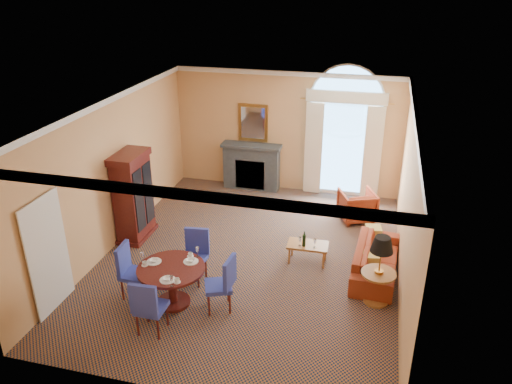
% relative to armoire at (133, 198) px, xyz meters
% --- Properties ---
extents(ground, '(7.50, 7.50, 0.00)m').
position_rel_armoire_xyz_m(ground, '(2.72, -0.28, -0.96)').
color(ground, '#13223C').
rests_on(ground, ground).
extents(room_envelope, '(6.04, 7.52, 3.45)m').
position_rel_armoire_xyz_m(room_envelope, '(2.69, 0.39, 1.55)').
color(room_envelope, tan).
rests_on(room_envelope, ground).
extents(armoire, '(0.57, 1.01, 1.99)m').
position_rel_armoire_xyz_m(armoire, '(0.00, 0.00, 0.00)').
color(armoire, '#3F110E').
rests_on(armoire, ground).
extents(dining_table, '(1.21, 1.21, 0.96)m').
position_rel_armoire_xyz_m(dining_table, '(1.77, -2.10, -0.40)').
color(dining_table, '#3F110E').
rests_on(dining_table, ground).
extents(dining_chair_north, '(0.51, 0.52, 1.05)m').
position_rel_armoire_xyz_m(dining_chair_north, '(1.88, -1.24, -0.36)').
color(dining_chair_north, '#27339C').
rests_on(dining_chair_north, ground).
extents(dining_chair_south, '(0.48, 0.49, 1.05)m').
position_rel_armoire_xyz_m(dining_chair_south, '(1.73, -2.98, -0.36)').
color(dining_chair_south, '#27339C').
rests_on(dining_chair_south, ground).
extents(dining_chair_east, '(0.60, 0.60, 1.05)m').
position_rel_armoire_xyz_m(dining_chair_east, '(2.72, -2.03, -0.36)').
color(dining_chair_east, '#27339C').
rests_on(dining_chair_east, ground).
extents(dining_chair_west, '(0.51, 0.50, 1.05)m').
position_rel_armoire_xyz_m(dining_chair_west, '(0.93, -2.06, -0.36)').
color(dining_chair_west, '#27339C').
rests_on(dining_chair_west, ground).
extents(sofa, '(0.92, 2.09, 0.60)m').
position_rel_armoire_xyz_m(sofa, '(5.27, -0.18, -0.66)').
color(sofa, maroon).
rests_on(sofa, ground).
extents(armchair, '(1.03, 1.05, 0.73)m').
position_rel_armoire_xyz_m(armchair, '(4.74, 2.06, -0.59)').
color(armchair, maroon).
rests_on(armchair, ground).
extents(coffee_table, '(0.84, 0.49, 0.75)m').
position_rel_armoire_xyz_m(coffee_table, '(3.89, -0.14, -0.56)').
color(coffee_table, '#AD6D34').
rests_on(coffee_table, ground).
extents(side_table, '(0.62, 0.62, 1.31)m').
position_rel_armoire_xyz_m(side_table, '(5.32, -1.15, -0.11)').
color(side_table, '#AD6D34').
rests_on(side_table, ground).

